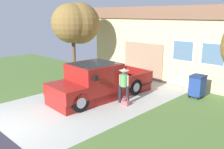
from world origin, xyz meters
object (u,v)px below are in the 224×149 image
(person_with_hat, at_px, (124,83))
(house_with_garage, at_px, (185,41))
(handbag, at_px, (125,102))
(front_yard_tree, at_px, (76,23))
(wheeled_trash_bin, at_px, (197,85))
(pickup_truck, at_px, (96,83))

(person_with_hat, relative_size, house_with_garage, 0.15)
(house_with_garage, bearing_deg, person_with_hat, -82.61)
(person_with_hat, xyz_separation_m, house_with_garage, (-0.91, 7.02, 1.26))
(handbag, distance_m, front_yard_tree, 6.70)
(house_with_garage, height_order, wheeled_trash_bin, house_with_garage)
(handbag, distance_m, house_with_garage, 7.55)
(person_with_hat, xyz_separation_m, front_yard_tree, (-5.39, 1.60, 2.41))
(pickup_truck, relative_size, wheeled_trash_bin, 4.89)
(pickup_truck, xyz_separation_m, handbag, (1.57, 0.28, -0.65))
(house_with_garage, xyz_separation_m, wheeled_trash_bin, (2.89, -3.99, -1.59))
(front_yard_tree, bearing_deg, handbag, -17.38)
(handbag, relative_size, house_with_garage, 0.04)
(person_with_hat, bearing_deg, house_with_garage, -99.61)
(pickup_truck, xyz_separation_m, front_yard_tree, (-4.05, 2.04, 2.55))
(wheeled_trash_bin, bearing_deg, pickup_truck, -133.86)
(person_with_hat, bearing_deg, pickup_truck, 0.95)
(pickup_truck, xyz_separation_m, person_with_hat, (1.35, 0.44, 0.15))
(house_with_garage, xyz_separation_m, front_yard_tree, (-4.48, -5.42, 1.14))
(handbag, bearing_deg, wheeled_trash_bin, 61.08)
(house_with_garage, distance_m, wheeled_trash_bin, 5.18)
(pickup_truck, relative_size, front_yard_tree, 1.15)
(pickup_truck, distance_m, house_with_garage, 7.60)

